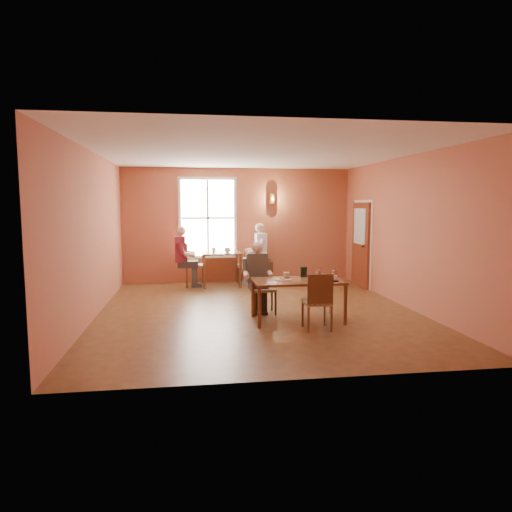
{
  "coord_description": "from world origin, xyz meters",
  "views": [
    {
      "loc": [
        -1.27,
        -8.53,
        2.04
      ],
      "look_at": [
        0.0,
        0.2,
        1.05
      ],
      "focal_mm": 32.0,
      "sensor_mm": 36.0,
      "label": 1
    }
  ],
  "objects": [
    {
      "name": "knife",
      "position": [
        0.51,
        -1.07,
        0.73
      ],
      "size": [
        0.19,
        0.05,
        0.0
      ],
      "primitive_type": "cube",
      "rotation": [
        0.0,
        0.0,
        0.16
      ],
      "color": "white",
      "rests_on": "main_table"
    },
    {
      "name": "wall_front",
      "position": [
        0.0,
        -3.5,
        1.5
      ],
      "size": [
        6.0,
        0.04,
        3.0
      ],
      "primitive_type": "cube",
      "color": "brown",
      "rests_on": "ground"
    },
    {
      "name": "main_table",
      "position": [
        0.59,
        -0.83,
        0.37
      ],
      "size": [
        1.56,
        0.88,
        0.73
      ],
      "primitive_type": null,
      "color": "brown",
      "rests_on": "ground"
    },
    {
      "name": "door",
      "position": [
        2.94,
        2.3,
        1.05
      ],
      "size": [
        0.12,
        1.04,
        2.1
      ],
      "primitive_type": "cube",
      "color": "maroon",
      "rests_on": "ground"
    },
    {
      "name": "ceiling",
      "position": [
        0.0,
        0.0,
        3.0
      ],
      "size": [
        6.0,
        7.0,
        0.04
      ],
      "primitive_type": "cube",
      "color": "white",
      "rests_on": "wall_back"
    },
    {
      "name": "chair_empty",
      "position": [
        0.77,
        -1.41,
        0.47
      ],
      "size": [
        0.42,
        0.42,
        0.95
      ],
      "primitive_type": null,
      "rotation": [
        0.0,
        0.0,
        -0.0
      ],
      "color": "#563419",
      "rests_on": "ground"
    },
    {
      "name": "diner_main",
      "position": [
        0.09,
        -0.21,
        0.65
      ],
      "size": [
        0.52,
        0.52,
        1.29
      ],
      "primitive_type": null,
      "rotation": [
        0.0,
        0.0,
        3.14
      ],
      "color": "#3F2C1C",
      "rests_on": "ground"
    },
    {
      "name": "napkin",
      "position": [
        0.1,
        -1.07,
        0.73
      ],
      "size": [
        0.23,
        0.23,
        0.01
      ],
      "primitive_type": "cube",
      "rotation": [
        0.0,
        0.0,
        -0.5
      ],
      "color": "white",
      "rests_on": "main_table"
    },
    {
      "name": "diner_white",
      "position": [
        0.19,
        2.95,
        0.76
      ],
      "size": [
        0.61,
        0.61,
        1.52
      ],
      "primitive_type": null,
      "rotation": [
        0.0,
        0.0,
        1.57
      ],
      "color": "silver",
      "rests_on": "ground"
    },
    {
      "name": "wall_left",
      "position": [
        -3.0,
        0.0,
        1.5
      ],
      "size": [
        0.04,
        7.0,
        3.0
      ],
      "primitive_type": "cube",
      "color": "brown",
      "rests_on": "ground"
    },
    {
      "name": "window",
      "position": [
        -0.8,
        3.45,
        1.7
      ],
      "size": [
        1.36,
        0.1,
        1.96
      ],
      "primitive_type": "cube",
      "color": "white",
      "rests_on": "wall_back"
    },
    {
      "name": "wall_right",
      "position": [
        3.0,
        0.0,
        1.5
      ],
      "size": [
        0.04,
        7.0,
        3.0
      ],
      "primitive_type": "cube",
      "color": "brown",
      "rests_on": "ground"
    },
    {
      "name": "chair_diner_main",
      "position": [
        0.09,
        -0.18,
        0.48
      ],
      "size": [
        0.42,
        0.42,
        0.96
      ],
      "primitive_type": null,
      "rotation": [
        0.0,
        0.0,
        3.14
      ],
      "color": "#3D250F",
      "rests_on": "ground"
    },
    {
      "name": "ground",
      "position": [
        0.0,
        0.0,
        0.0
      ],
      "size": [
        6.0,
        7.0,
        0.01
      ],
      "primitive_type": "cube",
      "color": "brown",
      "rests_on": "ground"
    },
    {
      "name": "menu_stand",
      "position": [
        0.77,
        -0.54,
        0.83
      ],
      "size": [
        0.12,
        0.08,
        0.19
      ],
      "primitive_type": "cube",
      "rotation": [
        0.0,
        0.0,
        0.18
      ],
      "color": "black",
      "rests_on": "main_table"
    },
    {
      "name": "wall_back",
      "position": [
        0.0,
        3.5,
        1.5
      ],
      "size": [
        6.0,
        0.04,
        3.0
      ],
      "primitive_type": "cube",
      "color": "brown",
      "rests_on": "ground"
    },
    {
      "name": "wall_sconce",
      "position": [
        0.9,
        3.4,
        2.2
      ],
      "size": [
        0.16,
        0.16,
        0.28
      ],
      "primitive_type": "cylinder",
      "color": "brown",
      "rests_on": "wall_back"
    },
    {
      "name": "goblet_a",
      "position": [
        1.03,
        -0.73,
        0.83
      ],
      "size": [
        0.08,
        0.08,
        0.19
      ],
      "primitive_type": null,
      "rotation": [
        0.0,
        0.0,
        0.06
      ],
      "color": "white",
      "rests_on": "main_table"
    },
    {
      "name": "chair_diner_maroon",
      "position": [
        -1.14,
        2.95,
        0.55
      ],
      "size": [
        0.49,
        0.49,
        1.1
      ],
      "primitive_type": null,
      "rotation": [
        0.0,
        0.0,
        -1.57
      ],
      "color": "brown",
      "rests_on": "ground"
    },
    {
      "name": "second_table",
      "position": [
        -0.49,
        2.95,
        0.43
      ],
      "size": [
        0.97,
        0.97,
        0.85
      ],
      "primitive_type": null,
      "color": "brown",
      "rests_on": "ground"
    },
    {
      "name": "diner_maroon",
      "position": [
        -1.17,
        2.95,
        0.73
      ],
      "size": [
        0.59,
        0.59,
        1.47
      ],
      "primitive_type": null,
      "rotation": [
        0.0,
        0.0,
        -1.57
      ],
      "color": "maroon",
      "rests_on": "ground"
    },
    {
      "name": "plate_food",
      "position": [
        0.34,
        -0.81,
        0.75
      ],
      "size": [
        0.33,
        0.33,
        0.04
      ],
      "primitive_type": "cylinder",
      "rotation": [
        0.0,
        0.0,
        0.2
      ],
      "color": "white",
      "rests_on": "main_table"
    },
    {
      "name": "chair_diner_white",
      "position": [
        0.16,
        2.95,
        0.51
      ],
      "size": [
        0.46,
        0.46,
        1.03
      ],
      "primitive_type": null,
      "rotation": [
        0.0,
        0.0,
        1.57
      ],
      "color": "#4F3013",
      "rests_on": "ground"
    },
    {
      "name": "sunglasses",
      "position": [
        1.17,
        -1.09,
        0.74
      ],
      "size": [
        0.14,
        0.05,
        0.02
      ],
      "primitive_type": "cube",
      "rotation": [
        0.0,
        0.0,
        -0.06
      ],
      "color": "black",
      "rests_on": "main_table"
    },
    {
      "name": "goblet_c",
      "position": [
        0.91,
        -0.99,
        0.83
      ],
      "size": [
        0.09,
        0.09,
        0.19
      ],
      "primitive_type": null,
      "rotation": [
        0.0,
        0.0,
        -0.23
      ],
      "color": "white",
      "rests_on": "main_table"
    },
    {
      "name": "sandwich",
      "position": [
        0.41,
        -0.75,
        0.79
      ],
      "size": [
        0.09,
        0.09,
        0.11
      ],
      "primitive_type": "cube",
      "rotation": [
        0.0,
        0.0,
        -0.0
      ],
      "color": "tan",
      "rests_on": "main_table"
    },
    {
      "name": "cup_b",
      "position": [
        -0.67,
        3.05,
        0.91
      ],
      "size": [
        0.13,
        0.13,
        0.1
      ],
      "primitive_type": "imported",
      "rotation": [
        0.0,
        0.0,
        0.18
      ],
      "color": "white",
      "rests_on": "second_table"
    },
    {
      "name": "cup_a",
      "position": [
        -0.34,
        2.84,
        0.91
      ],
      "size": [
        0.17,
        0.17,
        0.11
      ],
      "primitive_type": "imported",
      "rotation": [
        0.0,
        0.0,
        -0.19
      ],
      "color": "white",
      "rests_on": "second_table"
    },
    {
      "name": "goblet_b",
      "position": [
        1.22,
        -0.94,
        0.82
      ],
      "size": [
        0.08,
        0.08,
        0.18
      ],
      "primitive_type": null,
      "rotation": [
        0.0,
        0.0,
        0.04
      ],
      "color": "silver",
      "rests_on": "main_table"
    }
  ]
}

